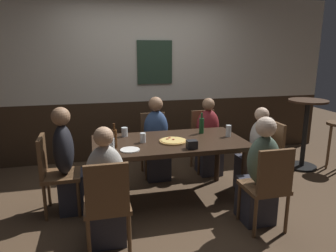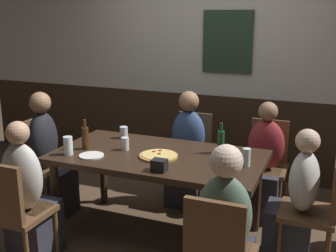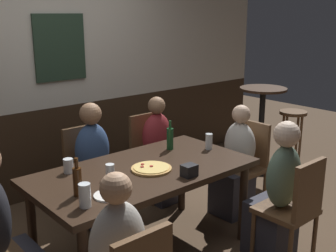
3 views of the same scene
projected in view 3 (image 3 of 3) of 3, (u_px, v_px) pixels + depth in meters
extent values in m
plane|color=#4C3826|center=(145.00, 252.00, 3.48)|extent=(12.00, 12.00, 0.00)
cube|color=#332316|center=(50.00, 150.00, 4.56)|extent=(6.40, 0.10, 0.95)
cube|color=beige|center=(41.00, 27.00, 4.22)|extent=(6.40, 0.10, 1.65)
cube|color=#233828|center=(60.00, 48.00, 4.32)|extent=(0.56, 0.03, 0.68)
cube|color=black|center=(143.00, 172.00, 3.29)|extent=(1.75, 0.93, 0.05)
cylinder|color=black|center=(243.00, 203.00, 3.60)|extent=(0.07, 0.07, 0.69)
cylinder|color=black|center=(32.00, 228.00, 3.18)|extent=(0.07, 0.07, 0.69)
cylinder|color=black|center=(182.00, 177.00, 4.16)|extent=(0.07, 0.07, 0.69)
cube|color=brown|center=(241.00, 169.00, 4.14)|extent=(0.40, 0.40, 0.04)
cube|color=brown|center=(254.00, 143.00, 4.19)|extent=(0.04, 0.36, 0.43)
cylinder|color=brown|center=(243.00, 200.00, 3.97)|extent=(0.04, 0.04, 0.41)
cylinder|color=brown|center=(216.00, 189.00, 4.21)|extent=(0.04, 0.04, 0.41)
cylinder|color=brown|center=(264.00, 191.00, 4.18)|extent=(0.04, 0.04, 0.41)
cylinder|color=brown|center=(238.00, 181.00, 4.43)|extent=(0.04, 0.04, 0.41)
cube|color=brown|center=(155.00, 158.00, 4.44)|extent=(0.40, 0.40, 0.04)
cube|color=brown|center=(144.00, 133.00, 4.51)|extent=(0.36, 0.04, 0.43)
cylinder|color=brown|center=(177.00, 179.00, 4.48)|extent=(0.04, 0.04, 0.41)
cylinder|color=brown|center=(152.00, 187.00, 4.27)|extent=(0.04, 0.04, 0.41)
cylinder|color=brown|center=(157.00, 170.00, 4.73)|extent=(0.04, 0.04, 0.41)
cylinder|color=brown|center=(133.00, 177.00, 4.52)|extent=(0.04, 0.04, 0.41)
cube|color=brown|center=(286.00, 210.00, 3.27)|extent=(0.40, 0.40, 0.04)
cube|color=brown|center=(309.00, 190.00, 3.08)|extent=(0.36, 0.04, 0.43)
cylinder|color=brown|center=(253.00, 235.00, 3.34)|extent=(0.04, 0.04, 0.41)
cylinder|color=brown|center=(278.00, 222.00, 3.56)|extent=(0.04, 0.04, 0.41)
cylinder|color=brown|center=(314.00, 237.00, 3.31)|extent=(0.04, 0.04, 0.41)
cube|color=brown|center=(91.00, 176.00, 3.95)|extent=(0.40, 0.40, 0.04)
cube|color=brown|center=(80.00, 148.00, 4.02)|extent=(0.36, 0.04, 0.43)
cylinder|color=brown|center=(117.00, 199.00, 4.00)|extent=(0.04, 0.04, 0.41)
cylinder|color=brown|center=(86.00, 210.00, 3.78)|extent=(0.04, 0.04, 0.41)
cylinder|color=brown|center=(98.00, 188.00, 4.24)|extent=(0.04, 0.04, 0.41)
cylinder|color=brown|center=(68.00, 197.00, 4.03)|extent=(0.04, 0.04, 0.41)
ellipsoid|color=beige|center=(118.00, 246.00, 2.25)|extent=(0.34, 0.22, 0.52)
sphere|color=tan|center=(116.00, 188.00, 2.16)|extent=(0.17, 0.17, 0.17)
cube|color=#2D2D38|center=(232.00, 192.00, 4.11)|extent=(0.34, 0.32, 0.45)
ellipsoid|color=beige|center=(240.00, 145.00, 4.05)|extent=(0.22, 0.34, 0.46)
sphere|color=#DBB293|center=(241.00, 114.00, 3.97)|extent=(0.18, 0.18, 0.18)
cube|color=#2D2D38|center=(163.00, 180.00, 4.40)|extent=(0.32, 0.34, 0.45)
ellipsoid|color=maroon|center=(157.00, 136.00, 4.34)|extent=(0.34, 0.22, 0.48)
sphere|color=#936B4C|center=(157.00, 105.00, 4.26)|extent=(0.18, 0.18, 0.18)
cube|color=#2D2D38|center=(270.00, 228.00, 3.42)|extent=(0.32, 0.34, 0.45)
ellipsoid|color=#56705B|center=(284.00, 177.00, 3.23)|extent=(0.34, 0.22, 0.50)
sphere|color=beige|center=(287.00, 134.00, 3.14)|extent=(0.20, 0.20, 0.20)
cube|color=#2D2D38|center=(100.00, 201.00, 3.91)|extent=(0.32, 0.34, 0.45)
ellipsoid|color=#334C7A|center=(92.00, 150.00, 3.85)|extent=(0.34, 0.22, 0.50)
sphere|color=#936B4C|center=(90.00, 114.00, 3.76)|extent=(0.20, 0.20, 0.20)
cylinder|color=tan|center=(151.00, 169.00, 3.26)|extent=(0.32, 0.32, 0.02)
cylinder|color=#DBB760|center=(151.00, 167.00, 3.25)|extent=(0.28, 0.28, 0.01)
cylinder|color=maroon|center=(143.00, 164.00, 3.30)|extent=(0.03, 0.03, 0.00)
cylinder|color=maroon|center=(142.00, 167.00, 3.25)|extent=(0.03, 0.03, 0.00)
cylinder|color=maroon|center=(151.00, 166.00, 3.26)|extent=(0.03, 0.03, 0.00)
cylinder|color=silver|center=(209.00, 141.00, 3.74)|extent=(0.06, 0.06, 0.14)
cylinder|color=silver|center=(209.00, 143.00, 3.74)|extent=(0.06, 0.06, 0.12)
cylinder|color=silver|center=(68.00, 166.00, 3.19)|extent=(0.08, 0.08, 0.11)
cylinder|color=#B26623|center=(68.00, 168.00, 3.19)|extent=(0.07, 0.07, 0.08)
cylinder|color=silver|center=(110.00, 171.00, 3.08)|extent=(0.07, 0.07, 0.11)
cylinder|color=gold|center=(110.00, 173.00, 3.08)|extent=(0.06, 0.06, 0.08)
cylinder|color=silver|center=(85.00, 195.00, 2.62)|extent=(0.08, 0.08, 0.16)
cylinder|color=#331E14|center=(85.00, 200.00, 2.63)|extent=(0.07, 0.07, 0.09)
cylinder|color=#194723|center=(170.00, 139.00, 3.73)|extent=(0.06, 0.06, 0.19)
cylinder|color=#194723|center=(170.00, 125.00, 3.69)|extent=(0.03, 0.03, 0.07)
cylinder|color=#42230F|center=(77.00, 182.00, 2.78)|extent=(0.06, 0.06, 0.19)
cylinder|color=#42230F|center=(76.00, 163.00, 2.74)|extent=(0.03, 0.03, 0.07)
cylinder|color=white|center=(109.00, 195.00, 2.79)|extent=(0.20, 0.20, 0.01)
cube|color=black|center=(189.00, 170.00, 3.12)|extent=(0.11, 0.09, 0.09)
cylinder|color=black|center=(259.00, 169.00, 5.29)|extent=(0.44, 0.44, 0.03)
cylinder|color=black|center=(261.00, 130.00, 5.16)|extent=(0.07, 0.07, 0.99)
cylinder|color=#382316|center=(263.00, 89.00, 5.02)|extent=(0.56, 0.56, 0.03)
cylinder|color=brown|center=(293.00, 113.00, 5.29)|extent=(0.34, 0.34, 0.04)
cylinder|color=brown|center=(297.00, 138.00, 5.46)|extent=(0.03, 0.03, 0.68)
cylinder|color=brown|center=(282.00, 138.00, 5.48)|extent=(0.03, 0.03, 0.68)
cylinder|color=brown|center=(285.00, 142.00, 5.30)|extent=(0.03, 0.03, 0.68)
cylinder|color=brown|center=(300.00, 142.00, 5.29)|extent=(0.03, 0.03, 0.68)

